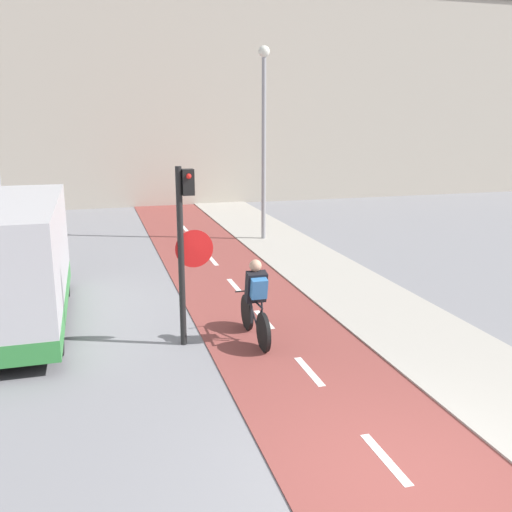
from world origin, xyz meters
TOP-DOWN VIEW (x-y plane):
  - ground_plane at (0.00, 0.00)m, footprint 120.00×120.00m
  - bike_lane at (0.00, 0.01)m, footprint 2.75×60.00m
  - building_row_background at (0.00, 23.79)m, footprint 60.00×5.20m
  - traffic_light_pole at (-1.66, 4.72)m, footprint 0.67×0.25m
  - street_lamp_sidewalk at (2.23, 12.94)m, footprint 0.36×0.36m
  - cyclist_near at (-0.45, 4.52)m, footprint 0.46×1.78m
  - van at (-4.78, 6.58)m, footprint 1.98×5.29m

SIDE VIEW (x-z plane):
  - ground_plane at x=0.00m, z-range 0.00..0.00m
  - bike_lane at x=0.00m, z-range 0.00..0.02m
  - cyclist_near at x=-0.45m, z-range -0.04..1.49m
  - van at x=-4.78m, z-range -0.02..2.44m
  - traffic_light_pole at x=-1.66m, z-range 0.38..3.56m
  - street_lamp_sidewalk at x=2.23m, z-range 0.73..6.86m
  - building_row_background at x=0.00m, z-range 0.01..10.20m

